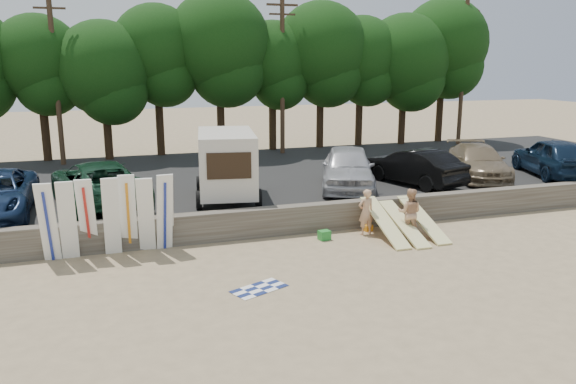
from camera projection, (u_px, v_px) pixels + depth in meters
name	position (u px, v px, depth m)	size (l,w,h in m)	color
ground	(375.00, 255.00, 17.66)	(120.00, 120.00, 0.00)	tan
seawall	(338.00, 215.00, 20.32)	(44.00, 0.50, 1.00)	#6B6356
parking_lot	(278.00, 179.00, 27.30)	(44.00, 14.50, 0.70)	#282828
treeline	(255.00, 53.00, 32.61)	(33.41, 6.08, 9.27)	#382616
utility_poles	(282.00, 71.00, 31.85)	(25.80, 0.26, 9.00)	#473321
box_trailer	(227.00, 162.00, 21.51)	(2.90, 4.41, 2.63)	beige
car_1	(98.00, 183.00, 20.78)	(2.78, 6.04, 1.68)	#143825
car_2	(348.00, 168.00, 23.50)	(2.11, 5.24, 1.79)	#B5B4BA
car_3	(414.00, 167.00, 24.38)	(1.66, 4.76, 1.57)	black
car_4	(478.00, 162.00, 25.71)	(2.11, 5.18, 1.50)	#7F6C51
car_5	(554.00, 157.00, 26.11)	(2.13, 5.30, 1.80)	#0E1D33
surfboard_upright_0	(48.00, 223.00, 16.64)	(0.50, 0.06, 2.60)	white
surfboard_upright_1	(68.00, 221.00, 16.83)	(0.50, 0.06, 2.60)	white
surfboard_upright_2	(87.00, 217.00, 17.23)	(0.50, 0.06, 2.60)	white
surfboard_upright_3	(112.00, 217.00, 17.26)	(0.50, 0.06, 2.60)	white
surfboard_upright_4	(128.00, 214.00, 17.58)	(0.50, 0.06, 2.60)	white
surfboard_upright_5	(146.00, 215.00, 17.53)	(0.50, 0.06, 2.60)	white
surfboard_upright_6	(165.00, 212.00, 17.77)	(0.50, 0.06, 2.60)	white
surfboard_upright_7	(165.00, 211.00, 17.94)	(0.50, 0.06, 2.60)	white
surfboard_low_0	(385.00, 222.00, 19.22)	(0.56, 3.00, 0.07)	#EEE596
surfboard_low_1	(403.00, 223.00, 19.36)	(0.56, 3.00, 0.07)	#EEE596
surfboard_low_2	(423.00, 219.00, 19.74)	(0.56, 3.00, 0.07)	#EEE596
beachgoer_a	(366.00, 212.00, 19.57)	(0.59, 0.39, 1.63)	tan
beachgoer_b	(410.00, 213.00, 19.34)	(0.83, 0.64, 1.70)	tan
cooler	(324.00, 235.00, 19.12)	(0.38, 0.30, 0.32)	#258A30
gear_bag	(368.00, 228.00, 20.13)	(0.30, 0.25, 0.22)	orange
beach_towel	(259.00, 289.00, 15.01)	(1.50, 1.50, 0.00)	white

